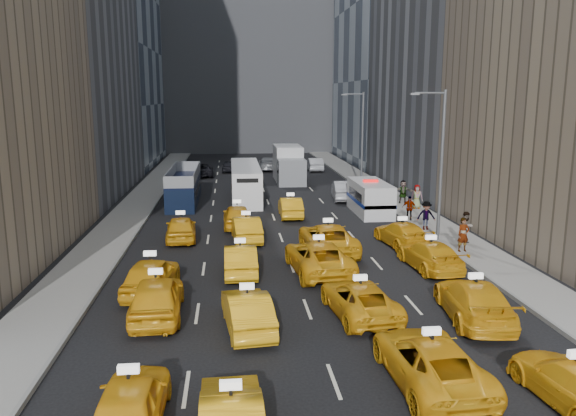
# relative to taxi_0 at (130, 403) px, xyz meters

# --- Properties ---
(ground) EXTENTS (160.00, 160.00, 0.00)m
(ground) POSITION_rel_taxi_0_xyz_m (5.77, 5.95, -0.75)
(ground) COLOR black
(ground) RESTS_ON ground
(sidewalk_west) EXTENTS (3.00, 90.00, 0.15)m
(sidewalk_west) POSITION_rel_taxi_0_xyz_m (-4.73, 30.95, -0.67)
(sidewalk_west) COLOR gray
(sidewalk_west) RESTS_ON ground
(sidewalk_east) EXTENTS (3.00, 90.00, 0.15)m
(sidewalk_east) POSITION_rel_taxi_0_xyz_m (16.27, 30.95, -0.67)
(sidewalk_east) COLOR gray
(sidewalk_east) RESTS_ON ground
(curb_west) EXTENTS (0.15, 90.00, 0.18)m
(curb_west) POSITION_rel_taxi_0_xyz_m (-3.28, 30.95, -0.66)
(curb_west) COLOR slate
(curb_west) RESTS_ON ground
(curb_east) EXTENTS (0.15, 90.00, 0.18)m
(curb_east) POSITION_rel_taxi_0_xyz_m (14.82, 30.95, -0.66)
(curb_east) COLOR slate
(curb_east) RESTS_ON ground
(building_backdrop) EXTENTS (30.00, 12.00, 40.00)m
(building_backdrop) POSITION_rel_taxi_0_xyz_m (5.77, 77.95, 19.25)
(building_backdrop) COLOR slate
(building_backdrop) RESTS_ON ground
(streetlight_near) EXTENTS (2.15, 0.22, 9.00)m
(streetlight_near) POSITION_rel_taxi_0_xyz_m (14.95, 17.95, 4.17)
(streetlight_near) COLOR #595B60
(streetlight_near) RESTS_ON ground
(streetlight_far) EXTENTS (2.15, 0.22, 9.00)m
(streetlight_far) POSITION_rel_taxi_0_xyz_m (14.95, 37.95, 4.17)
(streetlight_far) COLOR #595B60
(streetlight_far) RESTS_ON ground
(taxi_0) EXTENTS (1.82, 4.41, 1.49)m
(taxi_0) POSITION_rel_taxi_0_xyz_m (0.00, 0.00, 0.00)
(taxi_0) COLOR orange
(taxi_0) RESTS_ON ground
(taxi_2) EXTENTS (2.65, 5.40, 1.47)m
(taxi_2) POSITION_rel_taxi_0_xyz_m (8.65, 1.54, -0.01)
(taxi_2) COLOR orange
(taxi_2) RESTS_ON ground
(taxi_3) EXTENTS (2.30, 4.75, 1.33)m
(taxi_3) POSITION_rel_taxi_0_xyz_m (12.30, -0.07, -0.08)
(taxi_3) COLOR orange
(taxi_3) RESTS_ON ground
(taxi_4) EXTENTS (2.14, 4.98, 1.68)m
(taxi_4) POSITION_rel_taxi_0_xyz_m (-0.27, 7.72, 0.09)
(taxi_4) COLOR orange
(taxi_4) RESTS_ON ground
(taxi_5) EXTENTS (2.06, 4.63, 1.48)m
(taxi_5) POSITION_rel_taxi_0_xyz_m (3.25, 6.17, -0.01)
(taxi_5) COLOR orange
(taxi_5) RESTS_ON ground
(taxi_6) EXTENTS (2.77, 5.09, 1.36)m
(taxi_6) POSITION_rel_taxi_0_xyz_m (7.76, 7.10, -0.07)
(taxi_6) COLOR orange
(taxi_6) RESTS_ON ground
(taxi_7) EXTENTS (2.88, 5.64, 1.57)m
(taxi_7) POSITION_rel_taxi_0_xyz_m (12.12, 6.21, 0.04)
(taxi_7) COLOR orange
(taxi_7) RESTS_ON ground
(taxi_8) EXTENTS (2.41, 4.90, 1.61)m
(taxi_8) POSITION_rel_taxi_0_xyz_m (-0.88, 10.60, 0.06)
(taxi_8) COLOR orange
(taxi_8) RESTS_ON ground
(taxi_9) EXTENTS (1.60, 4.49, 1.47)m
(taxi_9) POSITION_rel_taxi_0_xyz_m (3.13, 12.95, -0.01)
(taxi_9) COLOR orange
(taxi_9) RESTS_ON ground
(taxi_10) EXTENTS (3.12, 5.93, 1.59)m
(taxi_10) POSITION_rel_taxi_0_xyz_m (6.99, 12.75, 0.05)
(taxi_10) COLOR orange
(taxi_10) RESTS_ON ground
(taxi_11) EXTENTS (2.39, 5.10, 1.44)m
(taxi_11) POSITION_rel_taxi_0_xyz_m (12.70, 12.74, -0.03)
(taxi_11) COLOR orange
(taxi_11) RESTS_ON ground
(taxi_12) EXTENTS (2.05, 4.52, 1.51)m
(taxi_12) POSITION_rel_taxi_0_xyz_m (-0.33, 19.89, 0.01)
(taxi_12) COLOR orange
(taxi_12) RESTS_ON ground
(taxi_13) EXTENTS (1.91, 4.67, 1.51)m
(taxi_13) POSITION_rel_taxi_0_xyz_m (3.61, 19.39, 0.01)
(taxi_13) COLOR orange
(taxi_13) RESTS_ON ground
(taxi_14) EXTENTS (2.86, 5.87, 1.61)m
(taxi_14) POSITION_rel_taxi_0_xyz_m (8.10, 16.42, 0.06)
(taxi_14) COLOR orange
(taxi_14) RESTS_ON ground
(taxi_15) EXTENTS (2.58, 5.09, 1.42)m
(taxi_15) POSITION_rel_taxi_0_xyz_m (12.65, 17.30, -0.04)
(taxi_15) COLOR orange
(taxi_15) RESTS_ON ground
(taxi_16) EXTENTS (1.90, 4.57, 1.55)m
(taxi_16) POSITION_rel_taxi_0_xyz_m (3.12, 23.00, 0.03)
(taxi_16) COLOR orange
(taxi_16) RESTS_ON ground
(taxi_17) EXTENTS (1.60, 4.42, 1.45)m
(taxi_17) POSITION_rel_taxi_0_xyz_m (7.01, 25.90, -0.02)
(taxi_17) COLOR orange
(taxi_17) RESTS_ON ground
(nypd_van) EXTENTS (2.65, 6.07, 2.55)m
(nypd_van) POSITION_rel_taxi_0_xyz_m (13.05, 26.53, 0.41)
(nypd_van) COLOR silver
(nypd_van) RESTS_ON ground
(double_decker) EXTENTS (2.90, 9.84, 2.82)m
(double_decker) POSITION_rel_taxi_0_xyz_m (-1.07, 32.30, 0.65)
(double_decker) COLOR black
(double_decker) RESTS_ON ground
(city_bus) EXTENTS (2.86, 11.30, 2.89)m
(city_bus) POSITION_rel_taxi_0_xyz_m (3.99, 33.71, 0.68)
(city_bus) COLOR silver
(city_bus) RESTS_ON ground
(box_truck) EXTENTS (3.64, 8.10, 3.58)m
(box_truck) POSITION_rel_taxi_0_xyz_m (8.69, 43.13, 1.02)
(box_truck) COLOR silver
(box_truck) RESTS_ON ground
(misc_car_0) EXTENTS (2.25, 5.13, 1.64)m
(misc_car_0) POSITION_rel_taxi_0_xyz_m (12.22, 32.30, 0.07)
(misc_car_0) COLOR #9FA0A6
(misc_car_0) RESTS_ON ground
(misc_car_1) EXTENTS (2.55, 5.10, 1.39)m
(misc_car_1) POSITION_rel_taxi_0_xyz_m (-0.31, 47.79, -0.05)
(misc_car_1) COLOR black
(misc_car_1) RESTS_ON ground
(misc_car_2) EXTENTS (2.49, 5.45, 1.55)m
(misc_car_2) POSITION_rel_taxi_0_xyz_m (7.18, 52.30, 0.03)
(misc_car_2) COLOR slate
(misc_car_2) RESTS_ON ground
(misc_car_3) EXTENTS (1.69, 3.95, 1.33)m
(misc_car_3) POSITION_rel_taxi_0_xyz_m (2.58, 51.12, -0.08)
(misc_car_3) COLOR black
(misc_car_3) RESTS_ON ground
(misc_car_4) EXTENTS (1.74, 4.66, 1.52)m
(misc_car_4) POSITION_rel_taxi_0_xyz_m (12.61, 51.18, 0.01)
(misc_car_4) COLOR #A9ACB1
(misc_car_4) RESTS_ON ground
(pedestrian_0) EXTENTS (0.75, 0.55, 1.91)m
(pedestrian_0) POSITION_rel_taxi_0_xyz_m (15.49, 15.24, 0.36)
(pedestrian_0) COLOR gray
(pedestrian_0) RESTS_ON sidewalk_east
(pedestrian_1) EXTENTS (1.04, 0.83, 1.89)m
(pedestrian_1) POSITION_rel_taxi_0_xyz_m (16.38, 16.91, 0.35)
(pedestrian_1) COLOR gray
(pedestrian_1) RESTS_ON sidewalk_east
(pedestrian_2) EXTENTS (1.24, 0.62, 1.86)m
(pedestrian_2) POSITION_rel_taxi_0_xyz_m (15.22, 20.46, 0.33)
(pedestrian_2) COLOR gray
(pedestrian_2) RESTS_ON sidewalk_east
(pedestrian_3) EXTENTS (1.08, 0.75, 1.68)m
(pedestrian_3) POSITION_rel_taxi_0_xyz_m (15.05, 23.40, 0.24)
(pedestrian_3) COLOR gray
(pedestrian_3) RESTS_ON sidewalk_east
(pedestrian_4) EXTENTS (0.94, 0.57, 1.84)m
(pedestrian_4) POSITION_rel_taxi_0_xyz_m (16.91, 27.33, 0.32)
(pedestrian_4) COLOR gray
(pedestrian_4) RESTS_ON sidewalk_east
(pedestrian_5) EXTENTS (1.77, 0.74, 1.85)m
(pedestrian_5) POSITION_rel_taxi_0_xyz_m (16.53, 29.59, 0.33)
(pedestrian_5) COLOR gray
(pedestrian_5) RESTS_ON sidewalk_east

